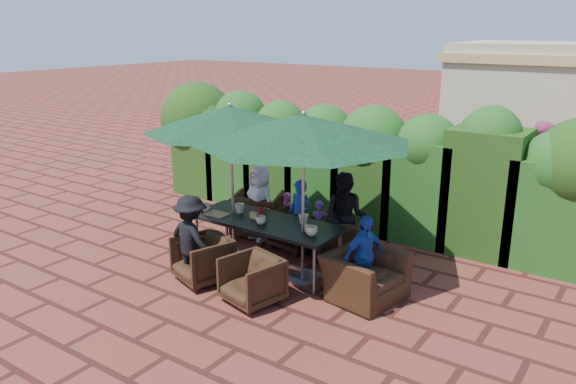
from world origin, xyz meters
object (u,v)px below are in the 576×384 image
Objects in this scene: chair_far_mid at (295,228)px; chair_near_right at (252,278)px; chair_end_right at (365,268)px; chair_far_left at (257,212)px; chair_near_left at (202,257)px; dining_table at (266,225)px; umbrella_right at (304,129)px; umbrella_left at (230,119)px; chair_far_right at (345,237)px.

chair_far_mid is 2.02m from chair_near_right.
chair_far_left is at bearing 77.28° from chair_end_right.
dining_table is at bearing 82.09° from chair_near_left.
umbrella_right reaches higher than chair_far_mid.
chair_far_mid is at bearing 121.24° from chair_near_right.
umbrella_left reaches higher than chair_near_left.
chair_end_right reaches higher than chair_far_left.
chair_far_mid is 0.89m from chair_far_right.
chair_end_right reaches higher than chair_near_left.
dining_table is at bearing 110.34° from chair_far_left.
umbrella_left is at bearing 176.07° from umbrella_right.
chair_far_right is at bearing 49.35° from dining_table.
chair_near_right is at bearing -99.88° from umbrella_right.
chair_far_right reaches higher than chair_far_mid.
umbrella_right is 2.04m from chair_end_right.
umbrella_right reaches higher than chair_near_right.
chair_far_mid is (-0.06, 0.90, -0.32)m from dining_table.
umbrella_right is 3.00× the size of chair_end_right.
dining_table is 3.22× the size of chair_far_right.
chair_far_right is at bearing 50.44° from chair_end_right.
chair_end_right is (1.17, 0.97, 0.09)m from chair_near_right.
chair_near_right is (1.20, -1.05, -1.86)m from umbrella_left.
dining_table is 1.70m from umbrella_right.
chair_near_left is at bearing 84.68° from chair_far_mid.
chair_far_left is (-0.31, 1.02, -1.80)m from umbrella_left.
chair_end_right is at bearing 111.96° from chair_far_right.
umbrella_right is 2.70m from chair_far_left.
umbrella_right is (0.71, -0.07, 1.54)m from dining_table.
umbrella_left is 3.52× the size of chair_near_left.
chair_near_right is (1.51, -2.07, -0.07)m from chair_far_left.
chair_far_left is at bearing -2.29° from chair_far_mid.
dining_table reaches higher than chair_near_left.
chair_far_mid is (0.90, -0.14, -0.06)m from chair_far_left.
umbrella_right reaches higher than chair_far_right.
chair_near_right is 0.70× the size of chair_end_right.
chair_near_left is (0.20, -0.93, -1.85)m from umbrella_left.
dining_table is at bearing 174.63° from umbrella_right.
dining_table is 1.73m from chair_end_right.
chair_far_mid is (-0.78, 0.97, -1.86)m from umbrella_right.
chair_far_left is at bearing 146.49° from umbrella_right.
chair_far_left is 1.19× the size of chair_near_right.
chair_end_right reaches higher than chair_far_mid.
umbrella_left is 2.45m from chair_near_right.
dining_table is at bearing 100.93° from chair_far_mid.
umbrella_right is 3.60× the size of chair_far_left.
chair_near_right is (1.00, -0.12, -0.02)m from chair_near_left.
umbrella_left reaches higher than dining_table.
chair_near_right is at bearing 114.34° from chair_far_mid.
chair_far_right is 1.00× the size of chair_near_left.
umbrella_right is 4.28× the size of chair_near_right.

